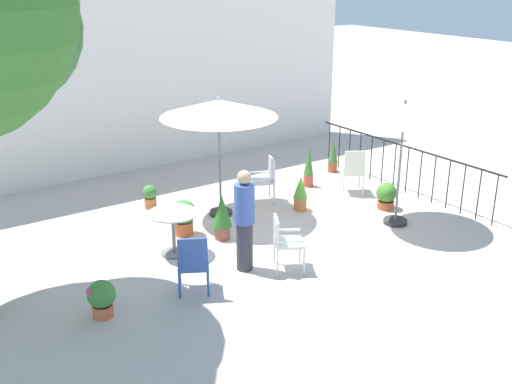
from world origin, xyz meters
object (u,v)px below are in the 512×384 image
(patio_umbrella_1, at_px, (219,110))
(potted_plant_1, at_px, (184,216))
(potted_plant_0, at_px, (150,196))
(potted_plant_6, at_px, (222,215))
(standing_person, at_px, (244,220))
(potted_plant_3, at_px, (300,192))
(patio_chair_2, at_px, (353,169))
(potted_plant_4, at_px, (386,195))
(patio_chair_3, at_px, (284,239))
(patio_umbrella_0, at_px, (404,113))
(potted_plant_5, at_px, (333,155))
(cafe_table_0, at_px, (173,225))
(patio_chair_0, at_px, (193,261))
(potted_plant_2, at_px, (101,297))
(patio_chair_1, at_px, (266,177))
(potted_plant_7, at_px, (309,167))

(patio_umbrella_1, height_order, potted_plant_1, patio_umbrella_1)
(potted_plant_0, bearing_deg, potted_plant_6, -78.67)
(standing_person, bearing_deg, potted_plant_3, 32.95)
(patio_chair_2, distance_m, potted_plant_4, 1.04)
(potted_plant_0, bearing_deg, patio_chair_3, -80.28)
(patio_umbrella_0, xyz_separation_m, potted_plant_3, (-1.05, 1.54, -1.73))
(potted_plant_3, xyz_separation_m, potted_plant_5, (2.12, 1.47, 0.03))
(potted_plant_5, bearing_deg, cafe_table_0, -160.16)
(potted_plant_1, distance_m, potted_plant_5, 4.74)
(cafe_table_0, bearing_deg, patio_chair_0, -105.20)
(cafe_table_0, relative_size, potted_plant_5, 1.04)
(standing_person, bearing_deg, potted_plant_4, 8.90)
(patio_umbrella_0, bearing_deg, potted_plant_2, -179.81)
(patio_chair_2, xyz_separation_m, potted_plant_2, (-6.15, -1.66, -0.25))
(potted_plant_2, relative_size, potted_plant_5, 0.69)
(patio_umbrella_0, xyz_separation_m, potted_plant_2, (-5.73, -0.02, -1.80))
(patio_chair_1, xyz_separation_m, patio_chair_3, (-1.49, -2.61, -0.01))
(patio_umbrella_1, distance_m, potted_plant_3, 2.31)
(patio_chair_0, distance_m, potted_plant_1, 2.13)
(patio_umbrella_1, height_order, potted_plant_6, patio_umbrella_1)
(patio_umbrella_1, height_order, patio_chair_3, patio_umbrella_1)
(patio_umbrella_0, distance_m, potted_plant_6, 3.67)
(cafe_table_0, relative_size, potted_plant_6, 1.00)
(patio_chair_0, xyz_separation_m, standing_person, (1.04, 0.22, 0.33))
(patio_chair_2, bearing_deg, potted_plant_5, 64.79)
(patio_chair_1, xyz_separation_m, potted_plant_0, (-2.11, 1.00, -0.27))
(patio_umbrella_0, bearing_deg, potted_plant_0, 136.12)
(patio_umbrella_1, bearing_deg, potted_plant_3, -25.61)
(cafe_table_0, height_order, patio_chair_2, patio_chair_2)
(patio_chair_3, distance_m, standing_person, 0.71)
(patio_chair_1, distance_m, patio_chair_2, 1.88)
(potted_plant_3, relative_size, potted_plant_4, 1.33)
(patio_chair_3, distance_m, potted_plant_5, 5.11)
(patio_chair_0, xyz_separation_m, patio_chair_1, (3.04, 2.47, 0.01))
(potted_plant_3, bearing_deg, patio_umbrella_0, -55.60)
(cafe_table_0, bearing_deg, patio_umbrella_0, -16.32)
(potted_plant_1, height_order, potted_plant_2, potted_plant_1)
(patio_chair_0, height_order, patio_chair_1, patio_chair_0)
(cafe_table_0, distance_m, patio_chair_2, 4.46)
(patio_chair_0, relative_size, potted_plant_3, 1.31)
(potted_plant_7, height_order, standing_person, standing_person)
(patio_chair_1, xyz_separation_m, potted_plant_6, (-1.69, -1.07, -0.08))
(patio_chair_3, bearing_deg, potted_plant_6, 97.53)
(potted_plant_2, xyz_separation_m, standing_person, (2.39, 0.08, 0.55))
(potted_plant_1, height_order, potted_plant_4, potted_plant_1)
(patio_chair_0, relative_size, standing_person, 0.57)
(patio_umbrella_0, bearing_deg, cafe_table_0, 163.68)
(patio_chair_0, height_order, patio_chair_3, patio_chair_0)
(potted_plant_2, bearing_deg, patio_chair_2, 15.13)
(patio_chair_0, xyz_separation_m, potted_plant_6, (1.35, 1.41, -0.07))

